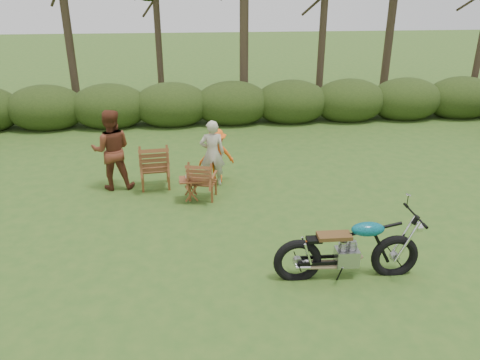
{
  "coord_description": "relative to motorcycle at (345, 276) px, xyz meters",
  "views": [
    {
      "loc": [
        -1.3,
        -6.25,
        4.36
      ],
      "look_at": [
        -0.47,
        1.87,
        0.9
      ],
      "focal_mm": 35.0,
      "sensor_mm": 36.0,
      "label": 1
    }
  ],
  "objects": [
    {
      "name": "lawn_chair_left",
      "position": [
        -3.25,
        3.91,
        0.0
      ],
      "size": [
        0.81,
        0.81,
        1.07
      ],
      "primitive_type": null,
      "rotation": [
        0.0,
        0.0,
        3.24
      ],
      "color": "brown",
      "rests_on": "ground"
    },
    {
      "name": "adult_a",
      "position": [
        -1.93,
        3.9,
        0.0
      ],
      "size": [
        0.57,
        0.37,
        1.55
      ],
      "primitive_type": "imported",
      "rotation": [
        0.0,
        0.0,
        3.14
      ],
      "color": "#BBB49A",
      "rests_on": "ground"
    },
    {
      "name": "child",
      "position": [
        -1.83,
        4.11,
        0.0
      ],
      "size": [
        0.89,
        0.59,
        1.28
      ],
      "primitive_type": "imported",
      "rotation": [
        0.0,
        0.0,
        3.28
      ],
      "color": "#F75E17",
      "rests_on": "ground"
    },
    {
      "name": "cup",
      "position": [
        -2.49,
        3.06,
        0.56
      ],
      "size": [
        0.13,
        0.13,
        0.09
      ],
      "primitive_type": "imported",
      "rotation": [
        0.0,
        0.0,
        -0.17
      ],
      "color": "beige",
      "rests_on": "side_table"
    },
    {
      "name": "motorcycle",
      "position": [
        0.0,
        0.0,
        0.0
      ],
      "size": [
        2.22,
        0.88,
        1.26
      ],
      "primitive_type": null,
      "rotation": [
        0.0,
        0.0,
        -0.02
      ],
      "color": "#0D96AA",
      "rests_on": "ground"
    },
    {
      "name": "lawn_chair_right",
      "position": [
        -2.18,
        3.19,
        0.0
      ],
      "size": [
        0.75,
        0.75,
        0.89
      ],
      "primitive_type": null,
      "rotation": [
        0.0,
        0.0,
        2.89
      ],
      "color": "#5E2F17",
      "rests_on": "ground"
    },
    {
      "name": "side_table",
      "position": [
        -2.44,
        3.06,
        0.26
      ],
      "size": [
        0.52,
        0.44,
        0.52
      ],
      "primitive_type": null,
      "rotation": [
        0.0,
        0.0,
        0.05
      ],
      "color": "#5A2A16",
      "rests_on": "ground"
    },
    {
      "name": "ground",
      "position": [
        -1.03,
        0.13,
        0.0
      ],
      "size": [
        80.0,
        80.0,
        0.0
      ],
      "primitive_type": "plane",
      "color": "#2F541C",
      "rests_on": "ground"
    },
    {
      "name": "tree_line",
      "position": [
        -0.53,
        9.86,
        3.81
      ],
      "size": [
        22.52,
        11.62,
        8.14
      ],
      "color": "#3A2B20",
      "rests_on": "ground"
    },
    {
      "name": "adult_b",
      "position": [
        -4.17,
        3.97,
        0.0
      ],
      "size": [
        0.93,
        0.75,
        1.83
      ],
      "primitive_type": "imported",
      "rotation": [
        0.0,
        0.0,
        3.21
      ],
      "color": "#612D1B",
      "rests_on": "ground"
    }
  ]
}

